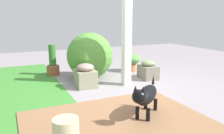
{
  "coord_description": "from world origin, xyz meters",
  "views": [
    {
      "loc": [
        -3.69,
        1.96,
        1.37
      ],
      "look_at": [
        0.27,
        0.13,
        0.41
      ],
      "focal_mm": 36.73,
      "sensor_mm": 36.0,
      "label": 1
    }
  ],
  "objects_px": {
    "round_shrub": "(90,56)",
    "ceramic_urn": "(66,134)",
    "stone_planter_nearest": "(148,70)",
    "stone_planter_far": "(86,76)",
    "terracotta_pot_tall": "(53,64)",
    "porch_pillar": "(127,31)",
    "dog": "(146,96)",
    "terracotta_pot_broad": "(131,61)"
  },
  "relations": [
    {
      "from": "stone_planter_nearest",
      "to": "stone_planter_far",
      "type": "bearing_deg",
      "value": 90.54
    },
    {
      "from": "stone_planter_nearest",
      "to": "terracotta_pot_broad",
      "type": "distance_m",
      "value": 0.8
    },
    {
      "from": "ceramic_urn",
      "to": "stone_planter_nearest",
      "type": "bearing_deg",
      "value": -49.3
    },
    {
      "from": "round_shrub",
      "to": "ceramic_urn",
      "type": "distance_m",
      "value": 2.92
    },
    {
      "from": "dog",
      "to": "ceramic_urn",
      "type": "relative_size",
      "value": 2.0
    },
    {
      "from": "terracotta_pot_tall",
      "to": "stone_planter_far",
      "type": "bearing_deg",
      "value": -162.12
    },
    {
      "from": "dog",
      "to": "stone_planter_far",
      "type": "bearing_deg",
      "value": 10.25
    },
    {
      "from": "stone_planter_nearest",
      "to": "terracotta_pot_broad",
      "type": "bearing_deg",
      "value": -1.19
    },
    {
      "from": "dog",
      "to": "ceramic_urn",
      "type": "distance_m",
      "value": 1.25
    },
    {
      "from": "terracotta_pot_broad",
      "to": "ceramic_urn",
      "type": "bearing_deg",
      "value": 139.9
    },
    {
      "from": "stone_planter_far",
      "to": "terracotta_pot_broad",
      "type": "xyz_separation_m",
      "value": [
        0.81,
        -1.5,
        0.05
      ]
    },
    {
      "from": "stone_planter_far",
      "to": "dog",
      "type": "relative_size",
      "value": 0.7
    },
    {
      "from": "porch_pillar",
      "to": "terracotta_pot_broad",
      "type": "relative_size",
      "value": 4.8
    },
    {
      "from": "porch_pillar",
      "to": "round_shrub",
      "type": "distance_m",
      "value": 1.11
    },
    {
      "from": "dog",
      "to": "terracotta_pot_broad",
      "type": "bearing_deg",
      "value": -25.4
    },
    {
      "from": "stone_planter_far",
      "to": "ceramic_urn",
      "type": "height_order",
      "value": "stone_planter_far"
    },
    {
      "from": "terracotta_pot_tall",
      "to": "dog",
      "type": "bearing_deg",
      "value": -166.45
    },
    {
      "from": "stone_planter_nearest",
      "to": "round_shrub",
      "type": "distance_m",
      "value": 1.35
    },
    {
      "from": "stone_planter_far",
      "to": "round_shrub",
      "type": "xyz_separation_m",
      "value": [
        0.61,
        -0.31,
        0.29
      ]
    },
    {
      "from": "porch_pillar",
      "to": "terracotta_pot_broad",
      "type": "height_order",
      "value": "porch_pillar"
    },
    {
      "from": "dog",
      "to": "terracotta_pot_tall",
      "type": "bearing_deg",
      "value": 13.55
    },
    {
      "from": "round_shrub",
      "to": "dog",
      "type": "height_order",
      "value": "round_shrub"
    },
    {
      "from": "porch_pillar",
      "to": "dog",
      "type": "bearing_deg",
      "value": 161.57
    },
    {
      "from": "stone_planter_nearest",
      "to": "stone_planter_far",
      "type": "relative_size",
      "value": 1.05
    },
    {
      "from": "dog",
      "to": "ceramic_urn",
      "type": "xyz_separation_m",
      "value": [
        -0.32,
        1.19,
        -0.14
      ]
    },
    {
      "from": "dog",
      "to": "porch_pillar",
      "type": "bearing_deg",
      "value": -18.43
    },
    {
      "from": "stone_planter_nearest",
      "to": "terracotta_pot_broad",
      "type": "xyz_separation_m",
      "value": [
        0.8,
        -0.02,
        0.08
      ]
    },
    {
      "from": "stone_planter_nearest",
      "to": "dog",
      "type": "relative_size",
      "value": 0.73
    },
    {
      "from": "terracotta_pot_tall",
      "to": "ceramic_urn",
      "type": "bearing_deg",
      "value": 171.6
    },
    {
      "from": "porch_pillar",
      "to": "ceramic_urn",
      "type": "height_order",
      "value": "porch_pillar"
    },
    {
      "from": "stone_planter_nearest",
      "to": "round_shrub",
      "type": "height_order",
      "value": "round_shrub"
    },
    {
      "from": "stone_planter_nearest",
      "to": "stone_planter_far",
      "type": "height_order",
      "value": "stone_planter_far"
    },
    {
      "from": "round_shrub",
      "to": "terracotta_pot_tall",
      "type": "xyz_separation_m",
      "value": [
        0.64,
        0.72,
        -0.26
      ]
    },
    {
      "from": "porch_pillar",
      "to": "terracotta_pot_tall",
      "type": "relative_size",
      "value": 2.97
    },
    {
      "from": "stone_planter_nearest",
      "to": "ceramic_urn",
      "type": "bearing_deg",
      "value": 130.7
    },
    {
      "from": "stone_planter_nearest",
      "to": "round_shrub",
      "type": "bearing_deg",
      "value": 62.85
    },
    {
      "from": "porch_pillar",
      "to": "terracotta_pot_tall",
      "type": "xyz_separation_m",
      "value": [
        1.45,
        1.21,
        -0.83
      ]
    },
    {
      "from": "stone_planter_far",
      "to": "ceramic_urn",
      "type": "xyz_separation_m",
      "value": [
        -2.02,
        0.89,
        -0.06
      ]
    },
    {
      "from": "stone_planter_far",
      "to": "ceramic_urn",
      "type": "relative_size",
      "value": 1.39
    },
    {
      "from": "stone_planter_nearest",
      "to": "terracotta_pot_tall",
      "type": "xyz_separation_m",
      "value": [
        1.24,
        1.89,
        0.07
      ]
    },
    {
      "from": "ceramic_urn",
      "to": "round_shrub",
      "type": "bearing_deg",
      "value": -24.49
    },
    {
      "from": "round_shrub",
      "to": "terracotta_pot_tall",
      "type": "bearing_deg",
      "value": 48.44
    }
  ]
}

